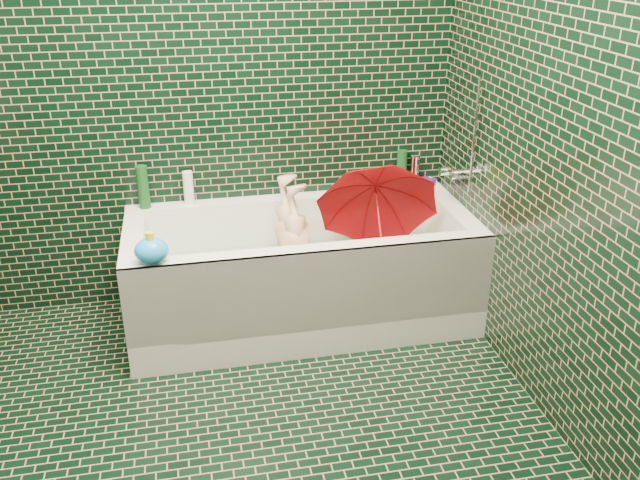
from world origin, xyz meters
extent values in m
plane|color=black|center=(0.00, 0.00, 0.00)|extent=(2.80, 2.80, 0.00)
plane|color=black|center=(0.00, 1.40, 1.25)|extent=(2.80, 0.00, 2.80)
plane|color=black|center=(1.30, 0.00, 1.25)|extent=(0.00, 2.80, 2.80)
cube|color=white|center=(0.45, 1.02, 0.07)|extent=(1.70, 0.75, 0.15)
cube|color=white|center=(0.45, 1.35, 0.35)|extent=(1.70, 0.10, 0.40)
cube|color=white|center=(0.45, 0.70, 0.35)|extent=(1.70, 0.10, 0.40)
cube|color=white|center=(1.25, 1.02, 0.35)|extent=(0.10, 0.55, 0.40)
cube|color=white|center=(-0.35, 1.02, 0.35)|extent=(0.10, 0.55, 0.40)
cube|color=white|center=(0.45, 0.66, 0.28)|extent=(1.70, 0.02, 0.55)
cube|color=green|center=(0.45, 1.02, 0.16)|extent=(1.35, 0.47, 0.01)
cube|color=silver|center=(0.45, 1.02, 0.30)|extent=(1.48, 0.53, 0.00)
cylinder|color=silver|center=(1.28, 1.02, 0.73)|extent=(0.14, 0.05, 0.05)
cylinder|color=silver|center=(1.20, 1.08, 0.73)|extent=(0.05, 0.04, 0.04)
cylinder|color=silver|center=(1.27, 0.92, 0.95)|extent=(0.01, 0.01, 0.55)
imported|color=tan|center=(0.45, 1.07, 0.31)|extent=(0.89, 0.37, 0.28)
imported|color=red|center=(0.83, 0.96, 0.54)|extent=(0.78, 0.88, 0.83)
imported|color=white|center=(1.25, 1.35, 0.55)|extent=(0.11, 0.11, 0.22)
imported|color=#501C69|center=(1.23, 1.34, 0.55)|extent=(0.11, 0.11, 0.18)
imported|color=#124019|center=(1.12, 1.32, 0.55)|extent=(0.16, 0.16, 0.15)
cylinder|color=#124019|center=(1.07, 1.36, 0.66)|extent=(0.07, 0.07, 0.21)
cylinder|color=silver|center=(1.14, 1.36, 0.64)|extent=(0.07, 0.07, 0.18)
cylinder|color=#124019|center=(-0.30, 1.35, 0.66)|extent=(0.07, 0.07, 0.22)
cylinder|color=white|center=(-0.08, 1.35, 0.64)|extent=(0.07, 0.07, 0.17)
ellipsoid|color=yellow|center=(0.99, 1.33, 0.59)|extent=(0.11, 0.10, 0.07)
sphere|color=yellow|center=(1.02, 1.34, 0.63)|extent=(0.04, 0.04, 0.04)
cone|color=orange|center=(1.05, 1.35, 0.62)|extent=(0.02, 0.03, 0.02)
ellipsoid|color=#1B8DF9|center=(-0.25, 0.69, 0.61)|extent=(0.17, 0.15, 0.11)
cylinder|color=yellow|center=(-0.25, 0.69, 0.68)|extent=(0.04, 0.04, 0.04)
camera|label=1|loc=(-0.07, -1.97, 1.85)|focal=38.00mm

